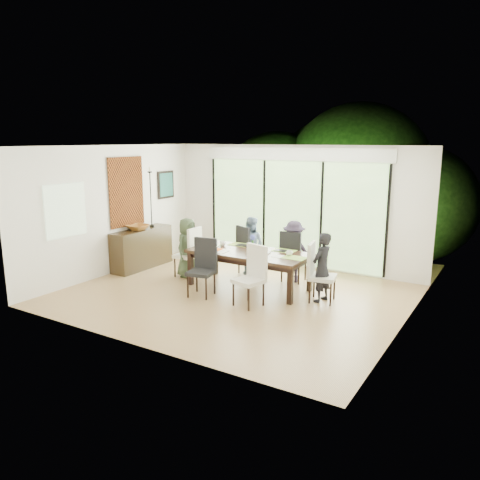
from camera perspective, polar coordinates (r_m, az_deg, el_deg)
The scene contains 62 objects.
floor at distance 8.67m, azimuth -0.87°, elevation -6.81°, with size 6.00×5.00×0.01m, color brown.
ceiling at distance 8.20m, azimuth -0.93°, elevation 11.41°, with size 6.00×5.00×0.01m, color white.
wall_back at distance 10.51m, azimuth 6.46°, elevation 4.10°, with size 6.00×0.02×2.70m, color white.
wall_front at distance 6.39m, azimuth -13.03°, elevation -1.40°, with size 6.00×0.02×2.70m, color silver.
wall_left at distance 10.24m, azimuth -15.31°, elevation 3.53°, with size 0.02×5.00×2.70m, color beige.
wall_right at distance 7.21m, azimuth 19.76°, elevation -0.29°, with size 0.02×5.00×2.70m, color silver.
glass_doors at distance 10.49m, azimuth 6.35°, elevation 3.26°, with size 4.20×0.02×2.30m, color #598C3F.
blinds_header at distance 10.36m, azimuth 6.50°, elevation 10.37°, with size 4.40×0.06×0.28m, color white.
mullion_a at distance 11.52m, azimuth -3.18°, elevation 4.12°, with size 0.05×0.04×2.30m, color black.
mullion_b at distance 10.79m, azimuth 2.96°, elevation 3.57°, with size 0.05×0.04×2.30m, color black.
mullion_c at distance 10.21m, azimuth 9.89°, elevation 2.90°, with size 0.05×0.04×2.30m, color black.
mullion_d at distance 9.79m, azimuth 17.52°, elevation 2.12°, with size 0.05×0.04×2.30m, color black.
side_window at distance 9.41m, azimuth -20.49°, elevation 3.38°, with size 0.02×0.90×1.00m, color #8CAD7F.
deck at distance 11.58m, azimuth 8.17°, elevation -2.26°, with size 6.00×1.80×0.10m, color brown.
rail_top at distance 12.17m, azimuth 9.76°, elevation 1.29°, with size 6.00×0.08×0.06m, color brown.
foliage_left at distance 13.68m, azimuth 4.42°, elevation 6.39°, with size 3.20×3.20×3.20m, color #14380F.
foliage_mid at distance 13.37m, azimuth 14.14°, elevation 7.48°, with size 4.00×4.00×4.00m, color #14380F.
foliage_right at distance 12.22m, azimuth 20.94°, elevation 4.08°, with size 2.80×2.80×2.80m, color #14380F.
foliage_far at distance 14.37m, azimuth 11.13°, elevation 7.20°, with size 3.60×3.60×3.60m, color #14380F.
table_top at distance 8.92m, azimuth 1.11°, elevation -1.58°, with size 2.31×1.06×0.06m, color black.
table_apron at distance 8.94m, azimuth 1.10°, elevation -2.12°, with size 2.12×0.87×0.10m, color black.
table_leg_fl at distance 9.25m, azimuth -6.05°, elevation -3.45°, with size 0.09×0.09×0.66m, color black.
table_leg_fr at distance 8.17m, azimuth 6.14°, elevation -5.59°, with size 0.09×0.09×0.66m, color black.
table_leg_bl at distance 9.92m, azimuth -3.03°, elevation -2.32°, with size 0.09×0.09×0.66m, color black.
table_leg_br at distance 8.92m, azimuth 8.52°, elevation -4.12°, with size 0.09×0.09×0.66m, color black.
chair_left_end at distance 9.78m, azimuth -6.50°, elevation -1.41°, with size 0.44×0.44×1.06m, color white, non-canonical shape.
chair_right_end at distance 8.33m, azimuth 10.06°, elevation -3.94°, with size 0.44×0.44×1.06m, color beige, non-canonical shape.
chair_far_left at distance 9.89m, azimuth 1.34°, elevation -1.18°, with size 0.44×0.44×1.06m, color black, non-canonical shape.
chair_far_right at distance 9.45m, azimuth 6.60°, elevation -1.90°, with size 0.44×0.44×1.06m, color black, non-canonical shape.
chair_near_left at distance 8.53m, azimuth -4.77°, elevation -3.42°, with size 0.44×0.44×1.06m, color black, non-canonical shape.
chair_near_right at distance 8.00m, azimuth 1.04°, elevation -4.44°, with size 0.44×0.44×1.06m, color silver, non-canonical shape.
person_left_end at distance 9.75m, azimuth -6.42°, elevation -0.90°, with size 0.58×0.36×1.24m, color #38472F.
person_right_end at distance 8.31m, azimuth 9.95°, elevation -3.31°, with size 0.58×0.36×1.24m, color black.
person_far_left at distance 9.86m, azimuth 1.29°, elevation -0.68°, with size 0.58×0.36×1.24m, color slate.
person_far_right at distance 9.41m, azimuth 6.56°, elevation -1.39°, with size 0.58×0.36×1.24m, color #2A2132.
placemat_left at distance 9.42m, azimuth -3.89°, elevation -0.67°, with size 0.42×0.31×0.01m, color #A9C446.
placemat_right at distance 8.49m, azimuth 6.65°, elevation -2.16°, with size 0.42×0.31×0.01m, color olive.
placemat_far_l at distance 9.47m, azimuth -0.02°, elevation -0.57°, with size 0.42×0.31×0.01m, color #9DBB42.
placemat_far_r at distance 9.00m, azimuth 5.42°, elevation -1.30°, with size 0.42×0.31×0.01m, color #98C245.
placemat_paper at distance 8.95m, azimuth -2.90°, elevation -1.34°, with size 0.42×0.31×0.01m, color white.
tablet_far_l at distance 9.38m, azimuth 0.34°, elevation -0.64°, with size 0.25×0.17×0.01m, color black.
tablet_far_r at distance 8.98m, azimuth 4.99°, elevation -1.28°, with size 0.23×0.16×0.01m, color black.
papers at distance 8.55m, azimuth 4.99°, elevation -2.03°, with size 0.29×0.21×0.00m, color white.
platter_base at distance 8.95m, azimuth -2.90°, elevation -1.25°, with size 0.25×0.25×0.02m, color white.
platter_snacks at distance 8.95m, azimuth -2.91°, elevation -1.14°, with size 0.19×0.19×0.01m, color orange.
vase at distance 8.92m, azimuth 1.55°, elevation -1.02°, with size 0.08×0.08×0.12m, color silver.
hyacinth_stems at distance 8.89m, azimuth 1.55°, elevation -0.29°, with size 0.04×0.04×0.15m, color #337226.
hyacinth_blooms at distance 8.87m, azimuth 1.56°, elevation 0.31°, with size 0.11×0.11×0.11m, color #4551AC.
laptop at distance 9.28m, azimuth -3.74°, elevation -0.80°, with size 0.32×0.20×0.03m, color silver.
cup_a at distance 9.39m, azimuth -2.12°, elevation -0.42°, with size 0.12×0.12×0.09m, color white.
cup_b at distance 8.75m, azimuth 1.63°, elevation -1.37°, with size 0.10×0.10×0.09m, color white.
cup_c at distance 8.63m, azimuth 6.04°, elevation -1.62°, with size 0.12×0.12×0.09m, color white.
book at distance 8.83m, azimuth 2.67°, elevation -1.48°, with size 0.16×0.22×0.02m, color white.
sideboard at distance 10.63m, azimuth -11.86°, elevation -1.01°, with size 0.44×1.55×0.87m, color black.
bowl at distance 10.46m, azimuth -12.35°, elevation 1.52°, with size 0.46×0.46×0.11m, color brown.
candlestick_base at distance 10.79m, azimuth -10.69°, elevation 1.71°, with size 0.10×0.10×0.04m, color black.
candlestick_shaft at distance 10.70m, azimuth -10.82°, elevation 4.93°, with size 0.02×0.02×1.21m, color black.
candlestick_pan at distance 10.64m, azimuth -10.95°, elevation 8.14°, with size 0.10×0.10×0.03m, color black.
candle at distance 10.64m, azimuth -10.97°, elevation 8.45°, with size 0.03×0.03×0.10m, color silver.
tapestry at distance 10.44m, azimuth -13.67°, elevation 5.71°, with size 0.02×1.00×1.50m, color brown.
art_frame at distance 11.38m, azimuth -9.04°, elevation 6.68°, with size 0.03×0.55×0.65m, color black.
art_canvas at distance 11.37m, azimuth -8.96°, elevation 6.67°, with size 0.01×0.45×0.55m, color #184F4A.
Camera 1 is at (4.39, -6.92, 2.82)m, focal length 35.00 mm.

